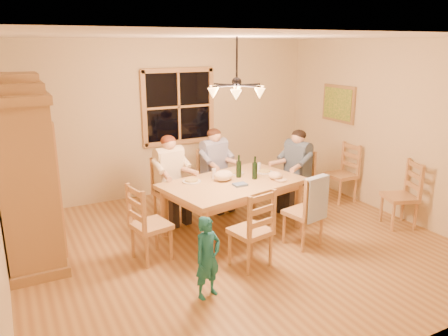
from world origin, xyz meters
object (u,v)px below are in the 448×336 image
chair_far_right (215,191)px  wine_bottle_a (239,166)px  chair_near_left (250,242)px  wine_bottle_b (255,168)px  chair_end_right (296,193)px  chandelier (237,90)px  armoire (26,178)px  child (208,257)px  chair_end_left (152,236)px  chair_spare_back (341,184)px  dining_table (233,188)px  adult_plaid_man (215,159)px  chair_spare_front (399,207)px  adult_slate_man (297,161)px  chair_far_left (171,202)px  adult_woman (170,168)px  chair_near_right (303,223)px

chair_far_right → wine_bottle_a: wine_bottle_a is taller
chair_near_left → wine_bottle_b: size_ratio=3.00×
chair_end_right → chandelier: bearing=103.0°
chandelier → chair_far_right: size_ratio=0.78×
armoire → child: bearing=-48.6°
chair_end_left → chair_end_right: bearing=90.0°
wine_bottle_b → chair_spare_back: (1.94, 0.34, -0.62)m
dining_table → adult_plaid_man: (0.18, 0.95, 0.18)m
chair_end_left → wine_bottle_b: (1.63, 0.23, 0.62)m
chair_far_right → chair_spare_front: same height
chair_spare_back → child: bearing=116.9°
chair_end_left → wine_bottle_a: 1.64m
chair_far_right → child: 2.61m
adult_slate_man → chair_spare_front: 1.64m
chair_near_left → chair_end_left: same height
chair_far_right → chair_end_left: size_ratio=1.00×
chair_far_right → child: size_ratio=1.09×
chair_far_left → child: (-0.38, -2.13, 0.15)m
chair_far_left → wine_bottle_b: 1.42m
adult_slate_man → chair_spare_front: size_ratio=0.88×
chair_far_right → wine_bottle_a: (-0.01, -0.82, 0.62)m
dining_table → chair_spare_back: size_ratio=2.12×
adult_woman → chair_spare_back: size_ratio=0.88×
chair_far_right → chair_end_right: same height
chair_far_right → chair_end_right: size_ratio=1.00×
dining_table → chair_near_left: bearing=-106.4°
chair_end_left → wine_bottle_a: bearing=93.9°
dining_table → chair_spare_back: 2.32m
adult_plaid_man → child: bearing=50.7°
armoire → adult_plaid_man: (2.78, 0.52, -0.22)m
chair_near_left → chair_spare_front: same height
chair_far_right → chair_near_right: size_ratio=1.00×
dining_table → armoire: bearing=170.6°
chair_near_right → wine_bottle_b: bearing=101.1°
adult_woman → wine_bottle_a: bearing=130.1°
chandelier → wine_bottle_b: size_ratio=2.33×
chair_end_right → adult_plaid_man: 1.41m
chair_far_right → adult_woman: (-0.83, -0.17, 0.54)m
armoire → child: armoire is taller
chair_near_right → chair_end_left: same height
chair_far_left → adult_plaid_man: size_ratio=1.13×
chair_near_right → chair_spare_back: size_ratio=1.00×
chair_near_left → wine_bottle_a: bearing=56.2°
chair_end_right → child: chair_end_right is taller
chandelier → chair_end_right: chandelier is taller
chair_spare_front → chair_near_right: bearing=104.7°
child → chair_spare_back: (3.30, 1.65, -0.15)m
dining_table → adult_slate_man: 1.33m
adult_woman → chair_spare_back: (2.92, -0.48, -0.54)m
adult_woman → armoire: bearing=-1.2°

